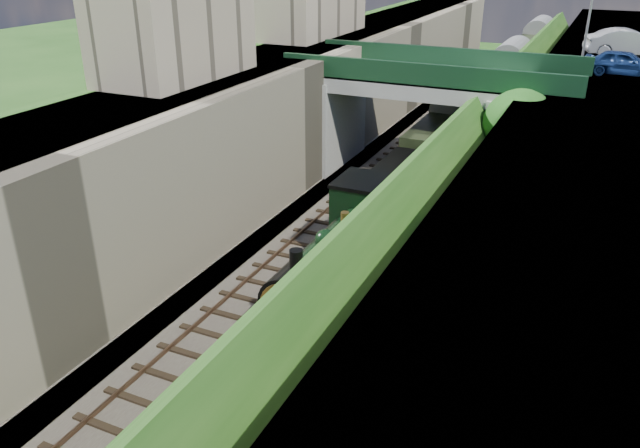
# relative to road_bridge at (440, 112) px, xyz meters

# --- Properties ---
(ground) EXTENTS (160.00, 160.00, 0.00)m
(ground) POSITION_rel_road_bridge_xyz_m (-0.94, -24.00, -4.08)
(ground) COLOR #1E4714
(ground) RESTS_ON ground
(trackbed) EXTENTS (10.00, 90.00, 0.20)m
(trackbed) POSITION_rel_road_bridge_xyz_m (-0.94, -4.00, -3.98)
(trackbed) COLOR #473F38
(trackbed) RESTS_ON ground
(retaining_wall) EXTENTS (1.00, 90.00, 7.00)m
(retaining_wall) POSITION_rel_road_bridge_xyz_m (-6.44, -4.00, -0.58)
(retaining_wall) COLOR #756B56
(retaining_wall) RESTS_ON ground
(street_plateau_left) EXTENTS (6.00, 90.00, 7.00)m
(street_plateau_left) POSITION_rel_road_bridge_xyz_m (-9.94, -4.00, -0.58)
(street_plateau_left) COLOR #262628
(street_plateau_left) RESTS_ON ground
(street_plateau_right) EXTENTS (8.00, 90.00, 6.25)m
(street_plateau_right) POSITION_rel_road_bridge_xyz_m (8.56, -4.00, -0.95)
(street_plateau_right) COLOR #262628
(street_plateau_right) RESTS_ON ground
(embankment_slope) EXTENTS (4.05, 90.00, 6.36)m
(embankment_slope) POSITION_rel_road_bridge_xyz_m (3.98, -5.70, -1.44)
(embankment_slope) COLOR #1E4714
(embankment_slope) RESTS_ON ground
(track_left) EXTENTS (2.50, 90.00, 0.20)m
(track_left) POSITION_rel_road_bridge_xyz_m (-2.94, -4.00, -3.83)
(track_left) COLOR black
(track_left) RESTS_ON trackbed
(track_right) EXTENTS (2.50, 90.00, 0.20)m
(track_right) POSITION_rel_road_bridge_xyz_m (0.26, -4.00, -3.83)
(track_right) COLOR black
(track_right) RESTS_ON trackbed
(road_bridge) EXTENTS (16.00, 6.40, 7.25)m
(road_bridge) POSITION_rel_road_bridge_xyz_m (0.00, 0.00, 0.00)
(road_bridge) COLOR gray
(road_bridge) RESTS_ON ground
(building_near) EXTENTS (4.00, 8.00, 4.00)m
(building_near) POSITION_rel_road_bridge_xyz_m (-10.44, -10.00, 4.92)
(building_near) COLOR gray
(building_near) RESTS_ON street_plateau_left
(tree) EXTENTS (3.60, 3.80, 6.60)m
(tree) POSITION_rel_road_bridge_xyz_m (4.97, -3.59, 0.57)
(tree) COLOR black
(tree) RESTS_ON ground
(lamppost) EXTENTS (0.87, 0.15, 6.00)m
(lamppost) POSITION_rel_road_bridge_xyz_m (6.74, 7.62, 5.49)
(lamppost) COLOR gray
(lamppost) RESTS_ON street_plateau_right
(car_blue) EXTENTS (4.10, 1.89, 1.36)m
(car_blue) POSITION_rel_road_bridge_xyz_m (8.98, 3.61, 2.86)
(car_blue) COLOR navy
(car_blue) RESTS_ON street_plateau_right
(car_silver) EXTENTS (5.39, 3.01, 1.68)m
(car_silver) POSITION_rel_road_bridge_xyz_m (9.12, 10.42, 3.01)
(car_silver) COLOR #999A9D
(car_silver) RESTS_ON street_plateau_right
(locomotive) EXTENTS (3.10, 10.22, 3.83)m
(locomotive) POSITION_rel_road_bridge_xyz_m (0.26, -14.84, -2.18)
(locomotive) COLOR black
(locomotive) RESTS_ON trackbed
(tender) EXTENTS (2.70, 6.00, 3.05)m
(tender) POSITION_rel_road_bridge_xyz_m (0.26, -7.48, -2.46)
(tender) COLOR black
(tender) RESTS_ON trackbed
(coach_front) EXTENTS (2.90, 18.00, 3.70)m
(coach_front) POSITION_rel_road_bridge_xyz_m (0.26, 5.12, -2.03)
(coach_front) COLOR black
(coach_front) RESTS_ON trackbed
(coach_middle) EXTENTS (2.90, 18.00, 3.70)m
(coach_middle) POSITION_rel_road_bridge_xyz_m (0.26, 23.92, -2.03)
(coach_middle) COLOR black
(coach_middle) RESTS_ON trackbed
(coach_rear) EXTENTS (2.90, 18.00, 3.70)m
(coach_rear) POSITION_rel_road_bridge_xyz_m (0.26, 42.72, -2.03)
(coach_rear) COLOR black
(coach_rear) RESTS_ON trackbed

